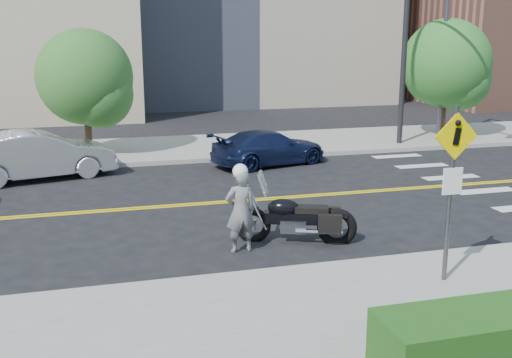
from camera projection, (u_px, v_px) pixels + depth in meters
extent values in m
plane|color=black|center=(158.00, 207.00, 15.16)|extent=(120.00, 120.00, 0.00)
cube|color=#9E9B91|center=(219.00, 351.00, 8.11)|extent=(60.00, 5.00, 0.15)
cube|color=#9E9B91|center=(136.00, 150.00, 22.18)|extent=(60.00, 5.00, 0.15)
cylinder|color=#4C4C51|center=(445.00, 37.00, 23.36)|extent=(0.16, 0.16, 8.00)
cylinder|color=black|center=(404.00, 51.00, 22.50)|extent=(0.20, 0.20, 7.00)
cylinder|color=#4C4C51|center=(450.00, 195.00, 9.94)|extent=(0.08, 0.08, 3.00)
cube|color=#F9D800|center=(456.00, 136.00, 9.68)|extent=(0.78, 0.03, 0.78)
cube|color=white|center=(452.00, 181.00, 9.86)|extent=(0.35, 0.03, 0.45)
imported|color=#AAA9AE|center=(240.00, 211.00, 11.86)|extent=(0.64, 0.45, 1.70)
sphere|color=white|center=(240.00, 171.00, 11.68)|extent=(0.31, 0.31, 0.31)
imported|color=#B4B6BC|center=(39.00, 155.00, 17.97)|extent=(4.69, 2.61, 1.46)
imported|color=#172147|center=(269.00, 148.00, 19.97)|extent=(4.29, 2.63, 1.16)
cylinder|color=#382619|center=(87.00, 107.00, 20.73)|extent=(0.24, 0.24, 3.64)
sphere|color=#2C6620|center=(85.00, 77.00, 20.49)|extent=(3.28, 3.28, 3.28)
cylinder|color=#382619|center=(444.00, 91.00, 24.41)|extent=(0.24, 0.24, 4.02)
sphere|color=#286C22|center=(446.00, 63.00, 24.15)|extent=(3.55, 3.55, 3.55)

